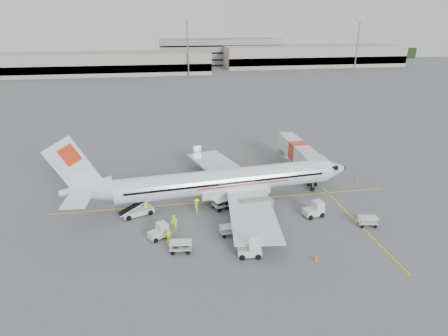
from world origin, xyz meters
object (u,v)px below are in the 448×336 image
(belt_loader, at_px, (137,205))
(tug_aft, at_px, (158,231))
(jet_bridge, at_px, (298,157))
(aircraft, at_px, (226,165))
(tug_mid, at_px, (250,248))
(tug_fore, at_px, (314,209))

(belt_loader, bearing_deg, tug_aft, -86.79)
(jet_bridge, height_order, tug_aft, jet_bridge)
(aircraft, relative_size, tug_mid, 15.62)
(jet_bridge, height_order, belt_loader, jet_bridge)
(tug_mid, bearing_deg, jet_bridge, 65.82)
(jet_bridge, bearing_deg, tug_mid, -121.04)
(tug_fore, relative_size, tug_aft, 1.12)
(aircraft, bearing_deg, tug_mid, -94.20)
(belt_loader, height_order, tug_mid, belt_loader)
(jet_bridge, distance_m, tug_mid, 24.57)
(belt_loader, xyz_separation_m, tug_aft, (2.42, -5.57, -0.51))
(aircraft, height_order, tug_fore, aircraft)
(tug_mid, bearing_deg, tug_aft, 158.04)
(belt_loader, relative_size, tug_fore, 2.07)
(tug_mid, xyz_separation_m, tug_aft, (-8.88, 4.90, -0.07))
(jet_bridge, bearing_deg, belt_loader, -156.19)
(tug_mid, distance_m, tug_aft, 10.14)
(jet_bridge, bearing_deg, aircraft, -145.65)
(aircraft, xyz_separation_m, tug_aft, (-8.69, -7.35, -4.19))
(jet_bridge, distance_m, tug_fore, 14.78)
(aircraft, relative_size, belt_loader, 7.36)
(jet_bridge, xyz_separation_m, tug_aft, (-21.55, -16.12, -1.40))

